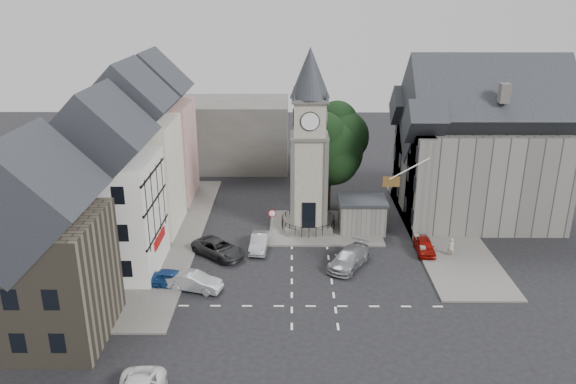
{
  "coord_description": "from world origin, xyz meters",
  "views": [
    {
      "loc": [
        -1.56,
        -39.31,
        20.6
      ],
      "look_at": [
        -1.83,
        5.0,
        4.62
      ],
      "focal_mm": 35.0,
      "sensor_mm": 36.0,
      "label": 1
    }
  ],
  "objects_px": {
    "stone_shelter": "(362,215)",
    "car_east_red": "(424,246)",
    "clock_tower": "(309,143)",
    "car_west_blue": "(173,279)",
    "pedestrian": "(451,247)"
  },
  "relations": [
    {
      "from": "car_west_blue",
      "to": "pedestrian",
      "type": "relative_size",
      "value": 2.38
    },
    {
      "from": "car_east_red",
      "to": "pedestrian",
      "type": "distance_m",
      "value": 2.1
    },
    {
      "from": "car_west_blue",
      "to": "car_east_red",
      "type": "bearing_deg",
      "value": -64.54
    },
    {
      "from": "stone_shelter",
      "to": "car_west_blue",
      "type": "xyz_separation_m",
      "value": [
        -15.07,
        -10.29,
        -0.9
      ]
    },
    {
      "from": "pedestrian",
      "to": "car_east_red",
      "type": "bearing_deg",
      "value": -15.62
    },
    {
      "from": "clock_tower",
      "to": "stone_shelter",
      "type": "distance_m",
      "value": 8.15
    },
    {
      "from": "clock_tower",
      "to": "car_east_red",
      "type": "distance_m",
      "value": 13.11
    },
    {
      "from": "clock_tower",
      "to": "pedestrian",
      "type": "distance_m",
      "value": 14.76
    },
    {
      "from": "clock_tower",
      "to": "pedestrian",
      "type": "xyz_separation_m",
      "value": [
        11.5,
        -5.65,
        -7.32
      ]
    },
    {
      "from": "stone_shelter",
      "to": "car_east_red",
      "type": "xyz_separation_m",
      "value": [
        4.71,
        -4.5,
        -0.94
      ]
    },
    {
      "from": "car_west_blue",
      "to": "clock_tower",
      "type": "bearing_deg",
      "value": -34.45
    },
    {
      "from": "clock_tower",
      "to": "stone_shelter",
      "type": "bearing_deg",
      "value": -5.84
    },
    {
      "from": "clock_tower",
      "to": "stone_shelter",
      "type": "height_order",
      "value": "clock_tower"
    },
    {
      "from": "clock_tower",
      "to": "car_east_red",
      "type": "bearing_deg",
      "value": -27.69
    },
    {
      "from": "pedestrian",
      "to": "clock_tower",
      "type": "bearing_deg",
      "value": -23.44
    }
  ]
}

